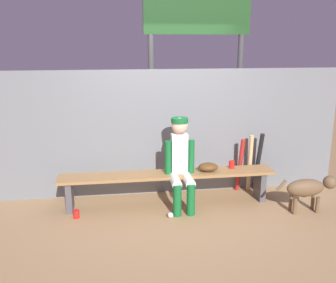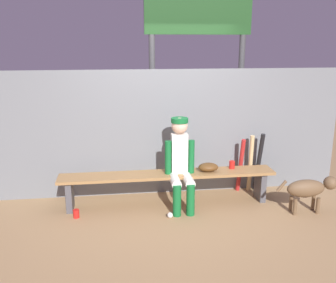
{
  "view_description": "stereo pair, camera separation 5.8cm",
  "coord_description": "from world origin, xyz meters",
  "px_view_note": "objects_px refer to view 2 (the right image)",
  "views": [
    {
      "loc": [
        -0.72,
        -4.92,
        2.21
      ],
      "look_at": [
        0.0,
        0.0,
        0.91
      ],
      "focal_mm": 40.8,
      "sensor_mm": 36.0,
      "label": 1
    },
    {
      "loc": [
        -0.66,
        -4.93,
        2.21
      ],
      "look_at": [
        0.0,
        0.0,
        0.91
      ],
      "focal_mm": 40.8,
      "sensor_mm": 36.0,
      "label": 2
    }
  ],
  "objects_px": {
    "scoreboard": "(202,32)",
    "dog": "(310,188)",
    "bat_wood_natural": "(250,163)",
    "cup_on_bench": "(232,165)",
    "baseball_glove": "(208,167)",
    "player_seated": "(181,161)",
    "bat_aluminum_red": "(240,165)",
    "dugout_bench": "(168,179)",
    "bat_aluminum_black": "(259,162)",
    "cup_on_ground": "(76,214)",
    "baseball": "(170,215)"
  },
  "relations": [
    {
      "from": "scoreboard",
      "to": "dog",
      "type": "relative_size",
      "value": 4.05
    },
    {
      "from": "bat_wood_natural",
      "to": "scoreboard",
      "type": "relative_size",
      "value": 0.26
    },
    {
      "from": "cup_on_bench",
      "to": "baseball_glove",
      "type": "bearing_deg",
      "value": -167.98
    },
    {
      "from": "player_seated",
      "to": "baseball_glove",
      "type": "relative_size",
      "value": 4.4
    },
    {
      "from": "player_seated",
      "to": "bat_aluminum_red",
      "type": "distance_m",
      "value": 1.09
    },
    {
      "from": "dugout_bench",
      "to": "scoreboard",
      "type": "relative_size",
      "value": 0.87
    },
    {
      "from": "bat_aluminum_black",
      "to": "bat_aluminum_red",
      "type": "bearing_deg",
      "value": -179.81
    },
    {
      "from": "dugout_bench",
      "to": "cup_on_ground",
      "type": "distance_m",
      "value": 1.3
    },
    {
      "from": "bat_aluminum_black",
      "to": "scoreboard",
      "type": "height_order",
      "value": "scoreboard"
    },
    {
      "from": "bat_aluminum_black",
      "to": "baseball_glove",
      "type": "bearing_deg",
      "value": -159.97
    },
    {
      "from": "bat_wood_natural",
      "to": "bat_aluminum_black",
      "type": "height_order",
      "value": "bat_aluminum_black"
    },
    {
      "from": "bat_aluminum_red",
      "to": "cup_on_bench",
      "type": "bearing_deg",
      "value": -131.62
    },
    {
      "from": "scoreboard",
      "to": "dugout_bench",
      "type": "bearing_deg",
      "value": -118.76
    },
    {
      "from": "baseball_glove",
      "to": "bat_wood_natural",
      "type": "height_order",
      "value": "bat_wood_natural"
    },
    {
      "from": "bat_wood_natural",
      "to": "scoreboard",
      "type": "bearing_deg",
      "value": 119.57
    },
    {
      "from": "scoreboard",
      "to": "bat_wood_natural",
      "type": "bearing_deg",
      "value": -60.43
    },
    {
      "from": "cup_on_ground",
      "to": "cup_on_bench",
      "type": "height_order",
      "value": "cup_on_bench"
    },
    {
      "from": "dugout_bench",
      "to": "cup_on_bench",
      "type": "xyz_separation_m",
      "value": [
        0.93,
        0.08,
        0.15
      ]
    },
    {
      "from": "baseball",
      "to": "dugout_bench",
      "type": "bearing_deg",
      "value": 85.97
    },
    {
      "from": "bat_aluminum_red",
      "to": "baseball",
      "type": "distance_m",
      "value": 1.44
    },
    {
      "from": "cup_on_ground",
      "to": "dog",
      "type": "bearing_deg",
      "value": -4.39
    },
    {
      "from": "baseball_glove",
      "to": "baseball",
      "type": "height_order",
      "value": "baseball_glove"
    },
    {
      "from": "dugout_bench",
      "to": "cup_on_ground",
      "type": "relative_size",
      "value": 27.06
    },
    {
      "from": "baseball_glove",
      "to": "cup_on_ground",
      "type": "distance_m",
      "value": 1.88
    },
    {
      "from": "baseball",
      "to": "cup_on_bench",
      "type": "relative_size",
      "value": 0.67
    },
    {
      "from": "baseball",
      "to": "cup_on_ground",
      "type": "distance_m",
      "value": 1.22
    },
    {
      "from": "cup_on_bench",
      "to": "bat_wood_natural",
      "type": "bearing_deg",
      "value": 33.96
    },
    {
      "from": "baseball",
      "to": "dog",
      "type": "distance_m",
      "value": 1.88
    },
    {
      "from": "baseball",
      "to": "scoreboard",
      "type": "distance_m",
      "value": 3.01
    },
    {
      "from": "bat_wood_natural",
      "to": "cup_on_bench",
      "type": "bearing_deg",
      "value": -146.04
    },
    {
      "from": "bat_wood_natural",
      "to": "bat_aluminum_black",
      "type": "xyz_separation_m",
      "value": [
        0.12,
        -0.01,
        0.02
      ]
    },
    {
      "from": "baseball",
      "to": "scoreboard",
      "type": "bearing_deg",
      "value": 66.7
    },
    {
      "from": "player_seated",
      "to": "cup_on_bench",
      "type": "height_order",
      "value": "player_seated"
    },
    {
      "from": "baseball_glove",
      "to": "bat_aluminum_red",
      "type": "distance_m",
      "value": 0.66
    },
    {
      "from": "bat_wood_natural",
      "to": "baseball",
      "type": "bearing_deg",
      "value": -150.27
    },
    {
      "from": "dog",
      "to": "player_seated",
      "type": "bearing_deg",
      "value": 166.73
    },
    {
      "from": "cup_on_ground",
      "to": "dugout_bench",
      "type": "bearing_deg",
      "value": 12.12
    },
    {
      "from": "bat_aluminum_black",
      "to": "dog",
      "type": "xyz_separation_m",
      "value": [
        0.41,
        -0.81,
        -0.12
      ]
    },
    {
      "from": "dugout_bench",
      "to": "bat_wood_natural",
      "type": "height_order",
      "value": "bat_wood_natural"
    },
    {
      "from": "bat_aluminum_red",
      "to": "baseball",
      "type": "xyz_separation_m",
      "value": [
        -1.17,
        -0.74,
        -0.38
      ]
    },
    {
      "from": "baseball_glove",
      "to": "scoreboard",
      "type": "height_order",
      "value": "scoreboard"
    },
    {
      "from": "bat_aluminum_black",
      "to": "scoreboard",
      "type": "xyz_separation_m",
      "value": [
        -0.69,
        1.01,
        1.91
      ]
    },
    {
      "from": "baseball",
      "to": "cup_on_bench",
      "type": "bearing_deg",
      "value": 28.03
    },
    {
      "from": "player_seated",
      "to": "dog",
      "type": "xyz_separation_m",
      "value": [
        1.67,
        -0.39,
        -0.33
      ]
    },
    {
      "from": "baseball_glove",
      "to": "dugout_bench",
      "type": "bearing_deg",
      "value": 180.0
    },
    {
      "from": "bat_aluminum_red",
      "to": "scoreboard",
      "type": "relative_size",
      "value": 0.25
    },
    {
      "from": "cup_on_ground",
      "to": "cup_on_bench",
      "type": "relative_size",
      "value": 1.0
    },
    {
      "from": "cup_on_bench",
      "to": "scoreboard",
      "type": "distance_m",
      "value": 2.24
    },
    {
      "from": "bat_aluminum_red",
      "to": "bat_aluminum_black",
      "type": "distance_m",
      "value": 0.28
    },
    {
      "from": "dugout_bench",
      "to": "cup_on_bench",
      "type": "distance_m",
      "value": 0.95
    }
  ]
}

